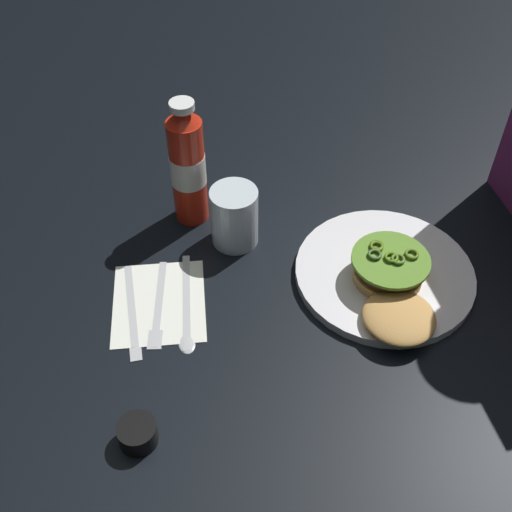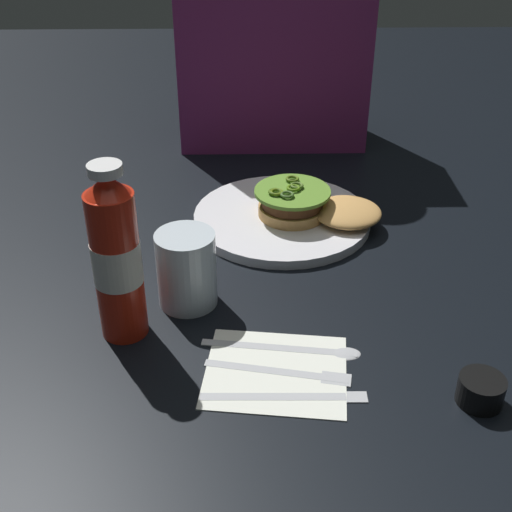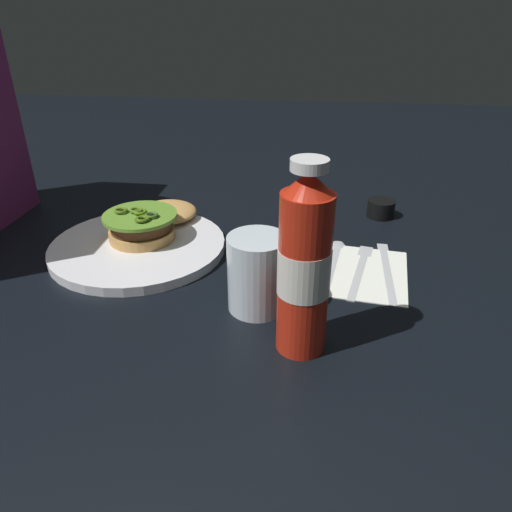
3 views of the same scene
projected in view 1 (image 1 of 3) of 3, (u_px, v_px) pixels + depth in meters
name	position (u px, v px, depth m)	size (l,w,h in m)	color
ground_plane	(279.00, 265.00, 1.08)	(3.00, 3.00, 0.00)	black
dinner_plate	(384.00, 273.00, 1.06)	(0.30, 0.30, 0.02)	white
burger_sandwich	(392.00, 285.00, 1.00)	(0.21, 0.14, 0.05)	tan
ketchup_bottle	(188.00, 166.00, 1.08)	(0.06, 0.06, 0.24)	red
water_glass	(234.00, 217.00, 1.08)	(0.08, 0.08, 0.11)	silver
condiment_cup	(138.00, 433.00, 0.84)	(0.05, 0.05, 0.03)	black
napkin	(159.00, 302.00, 1.02)	(0.17, 0.15, 0.00)	white
butter_knife	(132.00, 315.00, 1.00)	(0.20, 0.02, 0.00)	silver
fork_utensil	(158.00, 310.00, 1.01)	(0.18, 0.05, 0.00)	silver
spoon_utensil	(186.00, 314.00, 1.00)	(0.20, 0.05, 0.00)	silver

